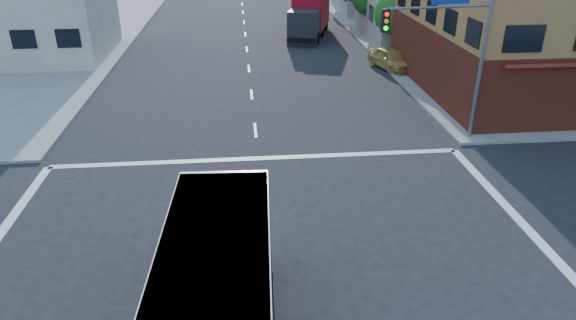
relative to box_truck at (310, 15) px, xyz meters
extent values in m
plane|color=black|center=(-5.93, -35.52, -1.93)|extent=(120.00, 120.00, 0.00)
cube|color=#501A12|center=(14.07, -17.02, 0.07)|extent=(18.09, 15.08, 4.00)
cube|color=beige|center=(-22.93, -5.52, 2.07)|extent=(12.00, 10.00, 8.00)
cylinder|color=slate|center=(4.87, -24.72, 1.57)|extent=(0.18, 0.18, 7.00)
cylinder|color=slate|center=(2.37, -24.97, 4.67)|extent=(5.01, 0.62, 0.12)
cube|color=black|center=(-0.13, -25.22, 4.17)|extent=(0.32, 0.30, 1.00)
sphere|color=#FF0C0C|center=(-0.13, -25.39, 4.47)|extent=(0.20, 0.20, 0.20)
sphere|color=yellow|center=(-0.13, -25.39, 4.17)|extent=(0.20, 0.20, 0.20)
sphere|color=#19FF33|center=(-0.13, -25.39, 3.87)|extent=(0.20, 0.20, 0.20)
cube|color=navy|center=(2.87, -24.92, 4.92)|extent=(1.80, 0.22, 0.28)
cylinder|color=#342513|center=(5.87, -7.52, -0.97)|extent=(0.28, 0.28, 1.92)
sphere|color=#1A5317|center=(5.87, -7.52, 1.43)|extent=(3.60, 3.60, 3.60)
sphere|color=#1A5317|center=(6.27, -7.82, 2.33)|extent=(2.52, 2.52, 2.52)
cylinder|color=#342513|center=(5.87, 0.48, -0.93)|extent=(0.28, 0.28, 1.99)
cylinder|color=#342513|center=(5.87, 8.48, -0.99)|extent=(0.28, 0.28, 1.89)
cube|color=black|center=(-7.24, -33.84, 0.00)|extent=(2.45, 0.18, 1.41)
cube|color=#E5590C|center=(-7.24, -33.80, 1.04)|extent=(1.99, 0.15, 0.29)
cube|color=white|center=(-7.54, -40.02, 1.34)|extent=(3.19, 12.37, 0.13)
cylinder|color=black|center=(-8.59, -35.96, -1.39)|extent=(0.36, 1.10, 1.08)
cylinder|color=#99999E|center=(-8.73, -35.95, -1.39)|extent=(0.07, 0.54, 0.54)
cylinder|color=black|center=(-6.10, -36.08, -1.39)|extent=(0.36, 1.10, 1.08)
cylinder|color=#99999E|center=(-5.95, -36.09, -1.39)|extent=(0.07, 0.54, 0.54)
cube|color=#222227|center=(-0.90, -3.00, -0.49)|extent=(3.14, 3.06, 2.88)
cube|color=black|center=(-1.20, -4.01, -0.05)|extent=(2.25, 0.75, 1.11)
cube|color=#A5081D|center=(0.31, 1.02, 0.39)|extent=(4.32, 6.70, 3.32)
cube|color=black|center=(-0.07, -0.25, -1.32)|extent=(4.87, 9.17, 0.33)
cylinder|color=black|center=(-1.95, -2.46, -1.38)|extent=(0.61, 1.15, 1.11)
cylinder|color=black|center=(0.28, -3.12, -1.38)|extent=(0.61, 1.15, 1.11)
cylinder|color=black|center=(-1.03, 0.61, -1.38)|extent=(0.61, 1.15, 1.11)
cylinder|color=black|center=(1.20, -0.05, -1.38)|extent=(0.61, 1.15, 1.11)
cylinder|color=black|center=(-0.23, 3.26, -1.38)|extent=(0.61, 1.15, 1.11)
cylinder|color=black|center=(1.99, 2.60, -1.38)|extent=(0.61, 1.15, 1.11)
imported|color=#C19746|center=(4.50, -11.66, -1.17)|extent=(3.00, 4.80, 1.52)
camera|label=1|loc=(-6.65, -47.73, 8.44)|focal=32.00mm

